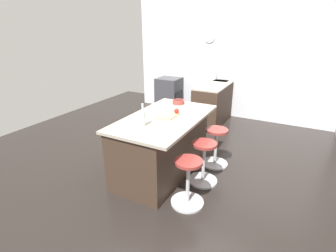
% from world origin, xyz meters
% --- Properties ---
extents(ground_plane, '(7.75, 7.75, 0.00)m').
position_xyz_m(ground_plane, '(0.00, 0.00, 0.00)').
color(ground_plane, black).
extents(interior_partition_left, '(0.15, 5.10, 2.97)m').
position_xyz_m(interior_partition_left, '(-2.98, -0.00, 1.49)').
color(interior_partition_left, silver).
rests_on(interior_partition_left, ground_plane).
extents(sink_cabinet, '(2.06, 0.60, 1.21)m').
position_xyz_m(sink_cabinet, '(-2.63, -0.16, 0.47)').
color(sink_cabinet, '#38281E').
rests_on(sink_cabinet, ground_plane).
extents(oven_range, '(0.60, 0.61, 0.90)m').
position_xyz_m(oven_range, '(-2.63, -1.54, 0.45)').
color(oven_range, '#38383D').
rests_on(oven_range, ground_plane).
extents(kitchen_island, '(1.84, 1.03, 0.94)m').
position_xyz_m(kitchen_island, '(0.27, -0.14, 0.47)').
color(kitchen_island, '#38281E').
rests_on(kitchen_island, ground_plane).
extents(stool_by_window, '(0.44, 0.44, 0.65)m').
position_xyz_m(stool_by_window, '(-0.30, 0.55, 0.31)').
color(stool_by_window, '#B7B7BC').
rests_on(stool_by_window, ground_plane).
extents(stool_middle, '(0.44, 0.44, 0.65)m').
position_xyz_m(stool_middle, '(0.27, 0.55, 0.31)').
color(stool_middle, '#B7B7BC').
rests_on(stool_middle, ground_plane).
extents(stool_near_camera, '(0.44, 0.44, 0.65)m').
position_xyz_m(stool_near_camera, '(0.85, 0.55, 0.31)').
color(stool_near_camera, '#B7B7BC').
rests_on(stool_near_camera, ground_plane).
extents(cutting_board, '(0.36, 0.24, 0.02)m').
position_xyz_m(cutting_board, '(0.23, -0.07, 0.95)').
color(cutting_board, tan).
rests_on(cutting_board, kitchen_island).
extents(apple_red, '(0.08, 0.08, 0.08)m').
position_xyz_m(apple_red, '(0.10, 0.01, 1.00)').
color(apple_red, red).
rests_on(apple_red, cutting_board).
extents(water_bottle, '(0.06, 0.06, 0.31)m').
position_xyz_m(water_bottle, '(0.74, -0.18, 1.06)').
color(water_bottle, silver).
rests_on(water_bottle, kitchen_island).
extents(fruit_bowl, '(0.20, 0.20, 0.07)m').
position_xyz_m(fruit_bowl, '(-0.43, -0.21, 0.98)').
color(fruit_bowl, '#993833').
rests_on(fruit_bowl, kitchen_island).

